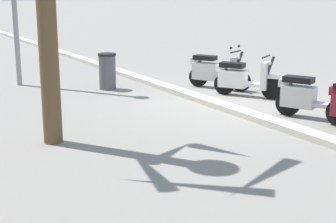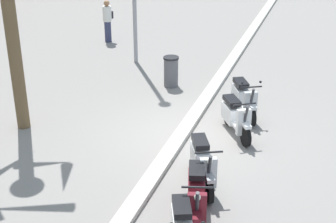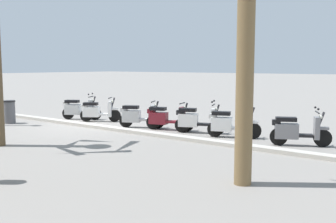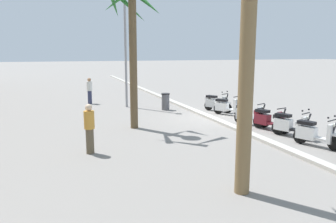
# 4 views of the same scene
# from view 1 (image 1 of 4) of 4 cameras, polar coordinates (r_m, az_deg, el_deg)

# --- Properties ---
(ground_plane) EXTENTS (200.00, 200.00, 0.00)m
(ground_plane) POSITION_cam_1_polar(r_m,az_deg,el_deg) (11.70, 5.63, 0.71)
(ground_plane) COLOR gray
(curb_strip) EXTENTS (60.00, 0.36, 0.12)m
(curb_strip) POSITION_cam_1_polar(r_m,az_deg,el_deg) (11.63, 5.23, 0.94)
(curb_strip) COLOR #BCB7AD
(curb_strip) RESTS_ON ground
(scooter_silver_mid_front) EXTENTS (1.65, 0.93, 1.04)m
(scooter_silver_mid_front) POSITION_cam_1_polar(r_m,az_deg,el_deg) (10.75, 15.77, 1.57)
(scooter_silver_mid_front) COLOR black
(scooter_silver_mid_front) RESTS_ON ground
(scooter_white_tail_end) EXTENTS (1.53, 1.03, 1.04)m
(scooter_white_tail_end) POSITION_cam_1_polar(r_m,az_deg,el_deg) (12.68, 8.37, 3.69)
(scooter_white_tail_end) COLOR black
(scooter_white_tail_end) RESTS_ON ground
(scooter_silver_gap_after_mid) EXTENTS (1.62, 0.96, 1.17)m
(scooter_silver_gap_after_mid) POSITION_cam_1_polar(r_m,az_deg,el_deg) (13.60, 5.22, 4.52)
(scooter_silver_gap_after_mid) COLOR black
(scooter_silver_gap_after_mid) RESTS_ON ground
(litter_bin) EXTENTS (0.48, 0.48, 0.95)m
(litter_bin) POSITION_cam_1_polar(r_m,az_deg,el_deg) (13.53, -6.81, 4.53)
(litter_bin) COLOR #56565B
(litter_bin) RESTS_ON ground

